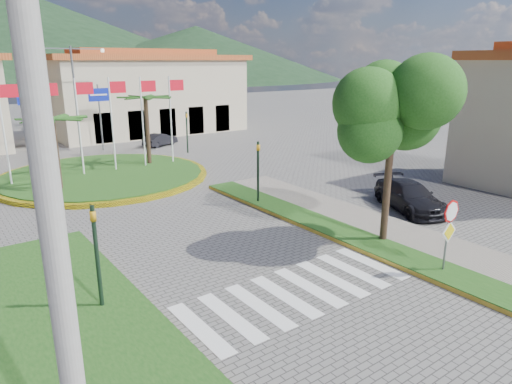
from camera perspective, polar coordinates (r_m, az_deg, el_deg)
ground at (r=12.41m, az=17.76°, el=-18.99°), size 160.00×160.00×0.00m
sidewalk_right at (r=17.84m, az=24.17°, el=-8.16°), size 4.00×28.00×0.15m
verge_right at (r=16.87m, az=22.10°, el=-9.26°), size 1.60×28.00×0.18m
median_left at (r=13.67m, az=-23.31°, el=-15.60°), size 5.00×14.00×0.18m
crosswalk at (r=14.66m, az=4.85°, el=-12.36°), size 8.00×3.00×0.01m
roundabout_island at (r=29.72m, az=-18.54°, el=2.03°), size 12.70×12.70×6.00m
stop_sign at (r=16.31m, az=23.02°, el=-3.77°), size 0.80×0.11×2.65m
deciduous_tree at (r=17.73m, az=16.80°, el=9.60°), size 3.60×3.60×6.80m
utility_pole at (r=6.24m, az=-23.55°, el=-8.74°), size 0.32×0.32×9.00m
traffic_light_left at (r=13.56m, az=-19.34°, el=-6.66°), size 0.15×0.18×3.20m
traffic_light_right at (r=22.52m, az=0.26°, el=3.19°), size 0.15×0.18×3.20m
traffic_light_far at (r=36.06m, az=-8.64°, el=7.91°), size 0.18×0.15×3.20m
direction_sign_west at (r=37.34m, az=-26.36°, el=9.18°), size 1.60×0.14×5.20m
direction_sign_east at (r=38.54m, az=-18.98°, el=10.13°), size 1.60×0.14×5.20m
street_lamp_centre at (r=36.97m, az=-21.64°, el=11.17°), size 4.80×0.16×8.00m
building_right at (r=47.52m, az=-13.51°, el=11.98°), size 19.08×9.54×8.05m
hill_far_east at (r=161.10m, az=-7.42°, el=16.72°), size 120.00×120.00×18.00m
car_dark_b at (r=39.63m, az=-11.89°, el=6.42°), size 3.44×2.32×1.07m
car_side_right at (r=23.27m, az=18.62°, el=-0.48°), size 3.57×4.98×1.34m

